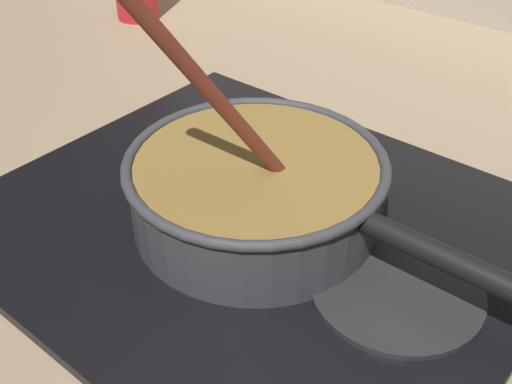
{
  "coord_description": "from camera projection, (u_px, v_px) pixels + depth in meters",
  "views": [
    {
      "loc": [
        0.4,
        -0.33,
        0.41
      ],
      "look_at": [
        0.08,
        0.07,
        0.05
      ],
      "focal_mm": 43.34,
      "sensor_mm": 36.0,
      "label": 1
    }
  ],
  "objects": [
    {
      "name": "spare_burner",
      "position": [
        397.0,
        289.0,
        0.56
      ],
      "size": [
        0.16,
        0.16,
        0.01
      ],
      "primitive_type": "cylinder",
      "color": "#262628",
      "rests_on": "hob_plate"
    },
    {
      "name": "burner_ring",
      "position": [
        256.0,
        217.0,
        0.64
      ],
      "size": [
        0.17,
        0.17,
        0.01
      ],
      "primitive_type": "torus",
      "color": "#592D0C",
      "rests_on": "hob_plate"
    },
    {
      "name": "ground",
      "position": [
        158.0,
        243.0,
        0.67
      ],
      "size": [
        2.4,
        1.6,
        0.04
      ],
      "primitive_type": "cube",
      "color": "#9E8466"
    },
    {
      "name": "cooking_pan",
      "position": [
        257.0,
        188.0,
        0.62
      ],
      "size": [
        0.43,
        0.28,
        0.3
      ],
      "color": "#38383D",
      "rests_on": "hob_plate"
    },
    {
      "name": "hob_plate",
      "position": [
        256.0,
        224.0,
        0.65
      ],
      "size": [
        0.56,
        0.48,
        0.01
      ],
      "primitive_type": "cube",
      "color": "black",
      "rests_on": "ground"
    }
  ]
}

